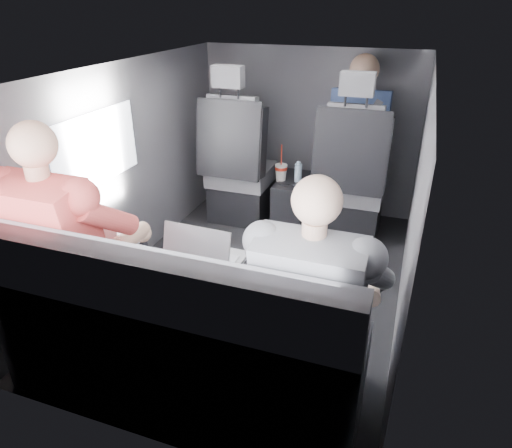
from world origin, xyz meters
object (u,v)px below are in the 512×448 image
(soda_cup, at_px, (281,172))
(laptop_silver, at_px, (205,255))
(center_console, at_px, (293,202))
(passenger_rear_left, at_px, (75,251))
(laptop_white, at_px, (101,240))
(water_bottle, at_px, (298,173))
(passenger_rear_right, at_px, (315,306))
(rear_bench, at_px, (177,348))
(front_seat_right, at_px, (350,188))
(laptop_black, at_px, (330,280))
(front_seat_left, at_px, (239,174))
(passenger_front_right, at_px, (358,132))

(soda_cup, height_order, laptop_silver, laptop_silver)
(center_console, bearing_deg, passenger_rear_left, -106.57)
(laptop_white, relative_size, passenger_rear_left, 0.27)
(soda_cup, bearing_deg, water_bottle, 12.36)
(water_bottle, xyz_separation_m, passenger_rear_right, (0.54, -1.80, 0.14))
(rear_bench, xyz_separation_m, water_bottle, (0.04, 1.90, 0.17))
(front_seat_right, distance_m, laptop_white, 1.94)
(center_console, bearing_deg, laptop_silver, -89.24)
(laptop_white, bearing_deg, water_bottle, 71.29)
(soda_cup, xyz_separation_m, laptop_black, (0.69, -1.61, 0.16))
(passenger_rear_right, bearing_deg, laptop_black, 81.66)
(laptop_white, bearing_deg, front_seat_left, 87.60)
(rear_bench, height_order, laptop_white, rear_bench)
(water_bottle, relative_size, passenger_front_right, 0.18)
(passenger_rear_left, bearing_deg, laptop_silver, 17.94)
(soda_cup, bearing_deg, laptop_silver, -86.04)
(front_seat_left, bearing_deg, water_bottle, -0.25)
(water_bottle, bearing_deg, soda_cup, -167.64)
(water_bottle, bearing_deg, laptop_white, -108.71)
(soda_cup, bearing_deg, passenger_rear_right, -69.40)
(front_seat_right, distance_m, water_bottle, 0.41)
(front_seat_right, height_order, laptop_white, front_seat_right)
(front_seat_right, distance_m, passenger_front_right, 0.44)
(laptop_black, height_order, passenger_rear_left, passenger_rear_left)
(laptop_black, bearing_deg, front_seat_right, 95.37)
(soda_cup, xyz_separation_m, passenger_rear_left, (-0.46, -1.78, 0.17))
(front_seat_left, xyz_separation_m, center_console, (0.45, 0.04, -0.20))
(front_seat_left, height_order, front_seat_right, same)
(water_bottle, height_order, passenger_rear_right, passenger_rear_right)
(front_seat_right, relative_size, rear_bench, 0.79)
(soda_cup, relative_size, laptop_black, 0.62)
(center_console, xyz_separation_m, passenger_rear_right, (0.58, -1.85, 0.41))
(front_seat_right, height_order, center_console, front_seat_right)
(water_bottle, bearing_deg, center_console, 135.06)
(water_bottle, relative_size, passenger_rear_left, 0.13)
(rear_bench, bearing_deg, passenger_rear_right, 9.39)
(water_bottle, distance_m, laptop_white, 1.76)
(soda_cup, distance_m, laptop_white, 1.69)
(water_bottle, height_order, passenger_front_right, passenger_front_right)
(rear_bench, bearing_deg, front_seat_left, 103.31)
(front_seat_right, height_order, laptop_black, front_seat_right)
(front_seat_right, xyz_separation_m, passenger_front_right, (-0.02, 0.26, 0.36))
(front_seat_left, height_order, laptop_silver, front_seat_left)
(front_seat_left, relative_size, rear_bench, 0.79)
(soda_cup, xyz_separation_m, laptop_white, (-0.43, -1.63, 0.16))
(front_seat_left, xyz_separation_m, laptop_black, (1.05, -1.64, 0.23))
(passenger_rear_left, xyz_separation_m, passenger_front_right, (0.98, 2.07, 0.11))
(passenger_rear_left, bearing_deg, soda_cup, 75.45)
(front_seat_left, xyz_separation_m, water_bottle, (0.49, -0.00, 0.07))
(passenger_rear_right, bearing_deg, rear_bench, -170.61)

